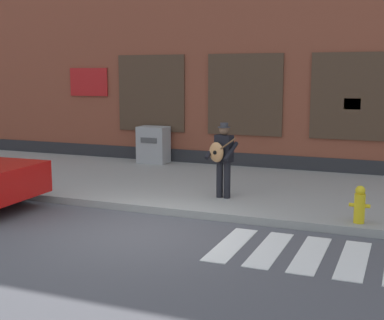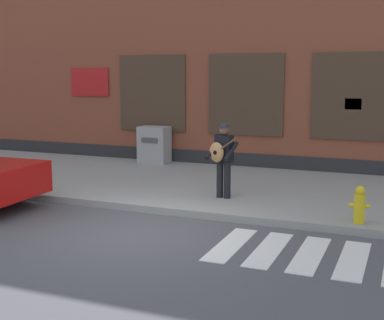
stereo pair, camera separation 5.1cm
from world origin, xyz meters
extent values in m
plane|color=#4C4C51|center=(0.00, 0.00, 0.00)|extent=(160.00, 160.00, 0.00)
cube|color=gray|center=(0.00, 3.97, 0.08)|extent=(28.00, 5.44, 0.16)
cube|color=brown|center=(0.00, 8.69, 4.12)|extent=(28.00, 4.00, 8.24)
cube|color=#28282B|center=(0.00, 6.67, 0.28)|extent=(28.00, 0.04, 0.55)
cube|color=#473323|center=(-3.03, 6.66, 2.27)|extent=(2.25, 0.06, 2.36)
cube|color=black|center=(-3.03, 6.65, 2.27)|extent=(2.13, 0.03, 2.24)
cube|color=#473323|center=(0.00, 6.66, 2.27)|extent=(2.25, 0.06, 2.36)
cube|color=black|center=(0.00, 6.65, 2.27)|extent=(2.13, 0.03, 2.24)
cube|color=#473323|center=(3.03, 6.66, 2.27)|extent=(2.25, 0.06, 2.36)
cube|color=black|center=(3.03, 6.65, 2.27)|extent=(2.13, 0.03, 2.24)
cube|color=red|center=(-5.30, 6.65, 2.61)|extent=(1.40, 0.04, 0.90)
cube|color=yellow|center=(3.03, 6.64, 2.07)|extent=(0.44, 0.02, 0.30)
cube|color=silver|center=(1.80, -0.06, 0.01)|extent=(0.42, 1.90, 0.01)
cube|color=silver|center=(2.47, -0.06, 0.01)|extent=(0.42, 1.90, 0.01)
cube|color=silver|center=(3.14, -0.06, 0.01)|extent=(0.42, 1.90, 0.01)
cube|color=silver|center=(3.81, -0.06, 0.01)|extent=(0.42, 1.90, 0.01)
cube|color=silver|center=(-2.74, 0.73, 0.74)|extent=(0.07, 0.24, 0.12)
cube|color=silver|center=(-2.71, -0.41, 0.74)|extent=(0.07, 0.24, 0.12)
cylinder|color=black|center=(-3.67, 1.01, 0.33)|extent=(0.67, 0.26, 0.66)
cylinder|color=black|center=(0.85, 2.56, 0.56)|extent=(0.15, 0.15, 0.81)
cylinder|color=black|center=(0.67, 2.58, 0.56)|extent=(0.15, 0.15, 0.81)
cube|color=black|center=(0.76, 2.58, 1.26)|extent=(0.42, 0.30, 0.59)
sphere|color=brown|center=(0.76, 2.58, 1.67)|extent=(0.22, 0.22, 0.22)
cylinder|color=#333338|center=(0.76, 2.58, 1.73)|extent=(0.27, 0.28, 0.02)
cylinder|color=#333338|center=(0.76, 2.58, 1.78)|extent=(0.18, 0.18, 0.09)
cylinder|color=black|center=(0.97, 2.43, 1.22)|extent=(0.20, 0.52, 0.39)
cylinder|color=black|center=(0.50, 2.54, 1.22)|extent=(0.20, 0.52, 0.39)
ellipsoid|color=#B77F4C|center=(0.64, 2.42, 1.19)|extent=(0.38, 0.20, 0.44)
cylinder|color=black|center=(0.63, 2.37, 1.19)|extent=(0.09, 0.03, 0.09)
cylinder|color=brown|center=(0.89, 2.34, 1.37)|extent=(0.47, 0.14, 0.34)
cube|color=#9E9E9E|center=(-2.77, 6.24, 0.72)|extent=(0.90, 0.62, 1.12)
cube|color=#4C4C4C|center=(-2.77, 5.92, 0.89)|extent=(0.54, 0.02, 0.16)
cylinder|color=gold|center=(3.73, 1.59, 0.43)|extent=(0.20, 0.20, 0.55)
sphere|color=gold|center=(3.73, 1.59, 0.77)|extent=(0.18, 0.18, 0.18)
cylinder|color=gold|center=(3.59, 1.59, 0.49)|extent=(0.10, 0.07, 0.07)
cylinder|color=gold|center=(3.87, 1.59, 0.49)|extent=(0.10, 0.07, 0.07)
camera|label=1|loc=(4.48, -8.41, 2.88)|focal=50.00mm
camera|label=2|loc=(4.52, -8.40, 2.88)|focal=50.00mm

